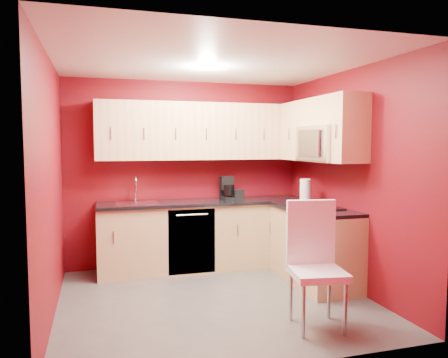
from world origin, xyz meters
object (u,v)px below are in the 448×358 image
sink (137,200)px  napkin_holder (239,195)px  coffee_maker (229,188)px  dining_chair (318,266)px  paper_towel (305,191)px  microwave (325,144)px

sink → napkin_holder: bearing=-1.4°
coffee_maker → dining_chair: 2.28m
dining_chair → paper_towel: bearing=76.7°
sink → napkin_holder: 1.36m
paper_towel → microwave: bearing=-79.3°
dining_chair → napkin_holder: bearing=100.7°
sink → dining_chair: sink is taller
paper_towel → napkin_holder: bearing=137.2°
microwave → paper_towel: microwave is taller
coffee_maker → paper_towel: (0.78, -0.73, 0.00)m
microwave → paper_towel: size_ratio=2.45×
paper_towel → dining_chair: paper_towel is taller
coffee_maker → paper_towel: paper_towel is taller
microwave → dining_chair: (-0.69, -1.14, -1.09)m
napkin_holder → paper_towel: size_ratio=0.43×
napkin_holder → coffee_maker: bearing=137.7°
microwave → sink: bearing=154.4°
sink → coffee_maker: (1.24, 0.07, 0.12)m
sink → dining_chair: bearing=-56.9°
microwave → sink: 2.43m
coffee_maker → napkin_holder: coffee_maker is taller
dining_chair → sink: bearing=132.6°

